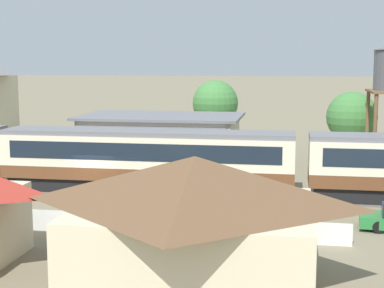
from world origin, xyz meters
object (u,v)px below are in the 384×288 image
(cottage_brown_roof, at_px, (195,220))
(parked_car_yellow, at_px, (136,210))
(yard_tree_1, at_px, (352,117))
(passenger_train, at_px, (151,158))
(station_building, at_px, (162,140))
(yard_tree_2, at_px, (215,103))

(cottage_brown_roof, bearing_deg, parked_car_yellow, 118.37)
(parked_car_yellow, distance_m, yard_tree_1, 24.61)
(cottage_brown_roof, distance_m, parked_car_yellow, 9.67)
(passenger_train, xyz_separation_m, yard_tree_1, (13.64, 13.85, 1.55))
(passenger_train, relative_size, station_building, 4.56)
(yard_tree_2, bearing_deg, passenger_train, -94.71)
(passenger_train, xyz_separation_m, yard_tree_2, (1.59, 19.35, 2.15))
(cottage_brown_roof, distance_m, yard_tree_1, 30.32)
(yard_tree_1, bearing_deg, passenger_train, -134.58)
(passenger_train, height_order, yard_tree_1, yard_tree_1)
(station_building, bearing_deg, yard_tree_1, 15.98)
(yard_tree_1, bearing_deg, station_building, -164.02)
(parked_car_yellow, bearing_deg, cottage_brown_roof, -66.46)
(station_building, xyz_separation_m, parked_car_yellow, (2.33, -16.51, -1.43))
(yard_tree_1, relative_size, yard_tree_2, 0.89)
(yard_tree_2, bearing_deg, cottage_brown_roof, -83.72)
(cottage_brown_roof, relative_size, parked_car_yellow, 2.07)
(parked_car_yellow, xyz_separation_m, yard_tree_1, (12.74, 20.82, 3.12))
(passenger_train, bearing_deg, yard_tree_2, 85.29)
(cottage_brown_roof, height_order, yard_tree_2, yard_tree_2)
(cottage_brown_roof, distance_m, yard_tree_2, 34.91)
(yard_tree_2, bearing_deg, yard_tree_1, -24.53)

